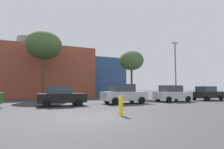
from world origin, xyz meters
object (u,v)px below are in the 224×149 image
parked_car_4 (172,94)px  bare_tree_0 (131,61)px  parked_car_2 (61,96)px  parked_car_5 (207,93)px  parked_car_3 (123,94)px  bare_tree_2 (44,45)px  bollard_yellow_0 (121,106)px  street_lamp (175,67)px

parked_car_4 → bare_tree_0: 8.56m
parked_car_2 → parked_car_4: size_ratio=0.94×
parked_car_5 → bare_tree_0: 10.76m
parked_car_3 → bare_tree_2: size_ratio=0.47×
bare_tree_0 → bollard_yellow_0: bearing=-122.0°
bare_tree_0 → parked_car_2: bearing=-147.0°
bare_tree_2 → parked_car_4: bearing=-37.9°
parked_car_4 → bollard_yellow_0: parked_car_4 is taller
parked_car_5 → bollard_yellow_0: size_ratio=3.66×
bare_tree_0 → bare_tree_2: size_ratio=0.76×
bollard_yellow_0 → parked_car_5: bearing=24.2°
parked_car_2 → parked_car_3: 5.92m
parked_car_3 → bollard_yellow_0: parked_car_3 is taller
bare_tree_0 → bollard_yellow_0: 17.28m
bare_tree_0 → parked_car_5: bearing=-47.3°
bare_tree_2 → bollard_yellow_0: bearing=-79.5°
parked_car_3 → parked_car_4: size_ratio=1.05×
parked_car_5 → bare_tree_2: size_ratio=0.43×
parked_car_2 → parked_car_5: bearing=0.0°
bollard_yellow_0 → street_lamp: street_lamp is taller
bare_tree_0 → bare_tree_2: 12.43m
bare_tree_0 → bare_tree_2: bare_tree_2 is taller
parked_car_5 → bollard_yellow_0: parked_car_5 is taller
parked_car_5 → bollard_yellow_0: (-15.35, -6.90, -0.31)m
bollard_yellow_0 → bare_tree_0: bearing=58.0°
parked_car_3 → street_lamp: 9.81m
parked_car_2 → bollard_yellow_0: 7.25m
parked_car_4 → bare_tree_2: bare_tree_2 is taller
bare_tree_0 → bare_tree_2: (-11.94, 2.98, 1.78)m
parked_car_2 → parked_car_3: (5.92, -0.00, 0.10)m
parked_car_3 → bare_tree_0: bearing=54.7°
parked_car_5 → bare_tree_0: (-6.57, 7.13, 4.66)m
parked_car_2 → parked_car_3: parked_car_3 is taller
bare_tree_2 → bare_tree_0: bearing=-14.0°
parked_car_2 → parked_car_4: bearing=-0.0°
parked_car_3 → bare_tree_2: (-6.90, 10.11, 6.35)m
parked_car_2 → street_lamp: 15.40m
parked_car_3 → parked_car_5: bearing=0.0°
parked_car_2 → bare_tree_2: 12.03m
parked_car_3 → bollard_yellow_0: (-3.74, -6.90, -0.40)m
parked_car_3 → parked_car_4: parked_car_3 is taller
parked_car_3 → parked_car_5: size_ratio=1.11×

